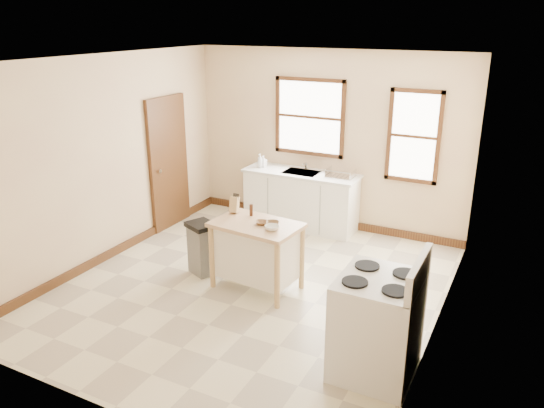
# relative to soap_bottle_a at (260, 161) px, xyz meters

# --- Properties ---
(floor) EXTENTS (5.00, 5.00, 0.00)m
(floor) POSITION_rel_soap_bottle_a_xyz_m (1.01, -2.14, -1.03)
(floor) COLOR #B0A38C
(floor) RESTS_ON ground
(ceiling) EXTENTS (5.00, 5.00, 0.00)m
(ceiling) POSITION_rel_soap_bottle_a_xyz_m (1.01, -2.14, 1.77)
(ceiling) COLOR white
(ceiling) RESTS_ON ground
(wall_back) EXTENTS (4.50, 0.04, 2.80)m
(wall_back) POSITION_rel_soap_bottle_a_xyz_m (1.01, 0.36, 0.37)
(wall_back) COLOR beige
(wall_back) RESTS_ON ground
(wall_left) EXTENTS (0.04, 5.00, 2.80)m
(wall_left) POSITION_rel_soap_bottle_a_xyz_m (-1.24, -2.14, 0.37)
(wall_left) COLOR beige
(wall_left) RESTS_ON ground
(wall_right) EXTENTS (0.04, 5.00, 2.80)m
(wall_right) POSITION_rel_soap_bottle_a_xyz_m (3.26, -2.14, 0.37)
(wall_right) COLOR beige
(wall_right) RESTS_ON ground
(window_main) EXTENTS (1.17, 0.06, 1.22)m
(window_main) POSITION_rel_soap_bottle_a_xyz_m (0.71, 0.34, 0.72)
(window_main) COLOR #3A1C0F
(window_main) RESTS_ON wall_back
(window_side) EXTENTS (0.77, 0.06, 1.37)m
(window_side) POSITION_rel_soap_bottle_a_xyz_m (2.36, 0.34, 0.57)
(window_side) COLOR #3A1C0F
(window_side) RESTS_ON wall_back
(door_left) EXTENTS (0.06, 0.90, 2.10)m
(door_left) POSITION_rel_soap_bottle_a_xyz_m (-1.20, -0.84, 0.02)
(door_left) COLOR #3A1C0F
(door_left) RESTS_ON ground
(baseboard_back) EXTENTS (4.50, 0.04, 0.12)m
(baseboard_back) POSITION_rel_soap_bottle_a_xyz_m (1.01, 0.33, -0.97)
(baseboard_back) COLOR #3A1C0F
(baseboard_back) RESTS_ON ground
(baseboard_left) EXTENTS (0.04, 5.00, 0.12)m
(baseboard_left) POSITION_rel_soap_bottle_a_xyz_m (-1.21, -2.14, -0.97)
(baseboard_left) COLOR #3A1C0F
(baseboard_left) RESTS_ON ground
(sink_counter) EXTENTS (1.86, 0.62, 0.92)m
(sink_counter) POSITION_rel_soap_bottle_a_xyz_m (0.71, 0.06, -0.57)
(sink_counter) COLOR white
(sink_counter) RESTS_ON ground
(faucet) EXTENTS (0.03, 0.03, 0.22)m
(faucet) POSITION_rel_soap_bottle_a_xyz_m (0.71, 0.24, -0.00)
(faucet) COLOR silver
(faucet) RESTS_ON sink_counter
(soap_bottle_a) EXTENTS (0.10, 0.10, 0.23)m
(soap_bottle_a) POSITION_rel_soap_bottle_a_xyz_m (0.00, 0.00, 0.00)
(soap_bottle_a) COLOR #B2B2B2
(soap_bottle_a) RESTS_ON sink_counter
(soap_bottle_b) EXTENTS (0.10, 0.10, 0.19)m
(soap_bottle_b) POSITION_rel_soap_bottle_a_xyz_m (0.03, 0.06, -0.02)
(soap_bottle_b) COLOR #B2B2B2
(soap_bottle_b) RESTS_ON sink_counter
(dish_rack) EXTENTS (0.44, 0.33, 0.11)m
(dish_rack) POSITION_rel_soap_bottle_a_xyz_m (1.35, 0.09, -0.06)
(dish_rack) COLOR silver
(dish_rack) RESTS_ON sink_counter
(kitchen_island) EXTENTS (1.12, 0.78, 0.87)m
(kitchen_island) POSITION_rel_soap_bottle_a_xyz_m (1.07, -2.09, -0.60)
(kitchen_island) COLOR tan
(kitchen_island) RESTS_ON ground
(knife_block) EXTENTS (0.12, 0.12, 0.20)m
(knife_block) POSITION_rel_soap_bottle_a_xyz_m (0.64, -1.89, -0.06)
(knife_block) COLOR tan
(knife_block) RESTS_ON kitchen_island
(pepper_grinder) EXTENTS (0.05, 0.05, 0.15)m
(pepper_grinder) POSITION_rel_soap_bottle_a_xyz_m (0.89, -1.89, -0.09)
(pepper_grinder) COLOR #3E2110
(pepper_grinder) RESTS_ON kitchen_island
(bowl_a) EXTENTS (0.19, 0.19, 0.04)m
(bowl_a) POSITION_rel_soap_bottle_a_xyz_m (1.14, -2.09, -0.15)
(bowl_a) COLOR brown
(bowl_a) RESTS_ON kitchen_island
(bowl_b) EXTENTS (0.21, 0.21, 0.04)m
(bowl_b) POSITION_rel_soap_bottle_a_xyz_m (1.27, -2.04, -0.14)
(bowl_b) COLOR brown
(bowl_b) RESTS_ON kitchen_island
(bowl_c) EXTENTS (0.19, 0.19, 0.05)m
(bowl_c) POSITION_rel_soap_bottle_a_xyz_m (1.34, -2.19, -0.14)
(bowl_c) COLOR white
(bowl_c) RESTS_ON kitchen_island
(trash_bin) EXTENTS (0.46, 0.43, 0.71)m
(trash_bin) POSITION_rel_soap_bottle_a_xyz_m (0.23, -2.06, -0.68)
(trash_bin) COLOR slate
(trash_bin) RESTS_ON ground
(gas_stove) EXTENTS (0.79, 0.81, 1.26)m
(gas_stove) POSITION_rel_soap_bottle_a_xyz_m (2.88, -3.04, -0.41)
(gas_stove) COLOR silver
(gas_stove) RESTS_ON ground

